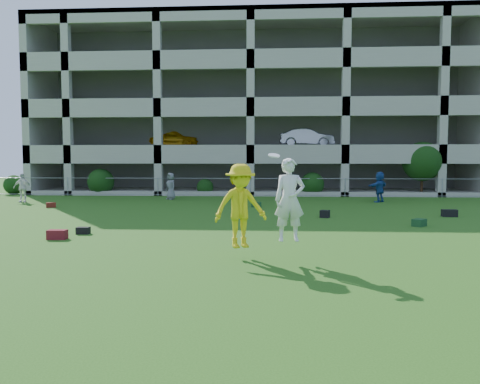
# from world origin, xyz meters

# --- Properties ---
(ground) EXTENTS (100.00, 100.00, 0.00)m
(ground) POSITION_xyz_m (0.00, 0.00, 0.00)
(ground) COLOR #235114
(ground) RESTS_ON ground
(bystander_b) EXTENTS (0.99, 0.53, 1.61)m
(bystander_b) POSITION_xyz_m (-12.43, 14.12, 0.81)
(bystander_b) COLOR silver
(bystander_b) RESTS_ON ground
(bystander_c) EXTENTS (0.90, 0.89, 1.57)m
(bystander_c) POSITION_xyz_m (-4.61, 16.43, 0.79)
(bystander_c) COLOR slate
(bystander_c) RESTS_ON ground
(bystander_d) EXTENTS (1.48, 1.46, 1.70)m
(bystander_d) POSITION_xyz_m (7.32, 15.42, 0.85)
(bystander_d) COLOR navy
(bystander_d) RESTS_ON ground
(bag_red_a) EXTENTS (0.56, 0.32, 0.28)m
(bag_red_a) POSITION_xyz_m (-5.07, 2.53, 0.14)
(bag_red_a) COLOR #611610
(bag_red_a) RESTS_ON ground
(bag_black_b) EXTENTS (0.40, 0.25, 0.22)m
(bag_black_b) POSITION_xyz_m (-4.70, 3.54, 0.11)
(bag_black_b) COLOR black
(bag_black_b) RESTS_ON ground
(bag_green_c) EXTENTS (0.60, 0.61, 0.26)m
(bag_green_c) POSITION_xyz_m (6.53, 5.97, 0.13)
(bag_green_c) COLOR #163D1B
(bag_green_c) RESTS_ON ground
(crate_d) EXTENTS (0.45, 0.45, 0.30)m
(crate_d) POSITION_xyz_m (3.48, 8.26, 0.15)
(crate_d) COLOR black
(crate_d) RESTS_ON ground
(bag_black_e) EXTENTS (0.62, 0.33, 0.30)m
(bag_black_e) POSITION_xyz_m (8.66, 8.87, 0.15)
(bag_black_e) COLOR black
(bag_black_e) RESTS_ON ground
(bag_red_f) EXTENTS (0.53, 0.46, 0.24)m
(bag_red_f) POSITION_xyz_m (-9.54, 11.46, 0.12)
(bag_red_f) COLOR #5B0F15
(bag_red_f) RESTS_ON ground
(bag_green_g) EXTENTS (0.50, 0.31, 0.25)m
(bag_green_g) POSITION_xyz_m (0.58, 12.26, 0.12)
(bag_green_g) COLOR #14371A
(bag_green_g) RESTS_ON ground
(frisbee_contest) EXTENTS (2.26, 1.19, 2.26)m
(frisbee_contest) POSITION_xyz_m (0.81, 0.12, 1.31)
(frisbee_contest) COLOR yellow
(frisbee_contest) RESTS_ON ground
(parking_garage) EXTENTS (30.00, 14.00, 12.00)m
(parking_garage) POSITION_xyz_m (-0.00, 27.70, 6.01)
(parking_garage) COLOR #9E998C
(parking_garage) RESTS_ON ground
(fence) EXTENTS (36.06, 0.06, 1.20)m
(fence) POSITION_xyz_m (0.00, 19.00, 0.61)
(fence) COLOR gray
(fence) RESTS_ON ground
(shrub_row) EXTENTS (34.38, 2.52, 3.50)m
(shrub_row) POSITION_xyz_m (4.59, 19.70, 1.51)
(shrub_row) COLOR #163D11
(shrub_row) RESTS_ON ground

